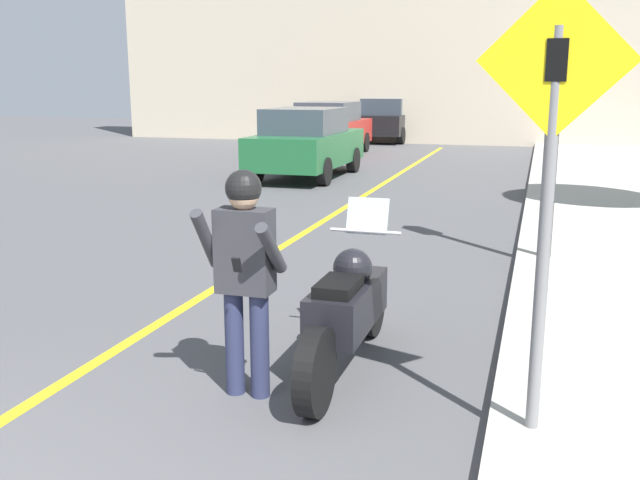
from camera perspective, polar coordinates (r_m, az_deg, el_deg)
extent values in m
cube|color=yellow|center=(8.68, -6.63, -2.75)|extent=(0.12, 36.00, 0.01)
cube|color=beige|center=(27.92, 11.91, 17.61)|extent=(28.00, 1.20, 9.79)
cylinder|color=black|center=(5.01, -0.38, -10.50)|extent=(0.14, 0.63, 0.63)
cylinder|color=black|center=(6.54, 4.11, -4.95)|extent=(0.14, 0.63, 0.63)
cube|color=black|center=(5.69, 2.20, -5.18)|extent=(0.40, 1.16, 0.36)
sphere|color=black|center=(5.76, 2.63, -2.26)|extent=(0.32, 0.32, 0.32)
cube|color=black|center=(5.38, 1.49, -3.77)|extent=(0.28, 0.48, 0.10)
cylinder|color=silver|center=(6.11, 3.65, 0.70)|extent=(0.62, 0.03, 0.03)
cube|color=silver|center=(6.16, 3.83, 1.92)|extent=(0.36, 0.12, 0.31)
cylinder|color=#282D4C|center=(5.35, -6.86, -8.12)|extent=(0.14, 0.14, 0.79)
cylinder|color=#282D4C|center=(5.27, -4.85, -8.38)|extent=(0.14, 0.14, 0.79)
cube|color=#333338|center=(5.11, -6.03, -0.87)|extent=(0.40, 0.22, 0.61)
cylinder|color=#333338|center=(5.10, -9.08, 0.08)|extent=(0.09, 0.37, 0.48)
cylinder|color=#333338|center=(4.89, -3.91, -0.69)|extent=(0.09, 0.43, 0.43)
sphere|color=tan|center=(5.03, -6.14, 3.60)|extent=(0.22, 0.22, 0.22)
sphere|color=black|center=(5.02, -6.15, 4.16)|extent=(0.26, 0.26, 0.26)
cube|color=black|center=(4.84, -6.67, -2.00)|extent=(0.06, 0.05, 0.11)
cylinder|color=slate|center=(4.51, 17.51, 0.14)|extent=(0.08, 0.08, 2.47)
cube|color=yellow|center=(4.40, 18.42, 13.50)|extent=(0.91, 0.02, 0.91)
cube|color=black|center=(4.38, 18.42, 13.50)|extent=(0.12, 0.01, 0.24)
cylinder|color=#2D2D30|center=(9.24, 18.33, 9.50)|extent=(0.12, 0.12, 3.55)
sphere|color=green|center=(9.13, 18.86, 16.84)|extent=(0.14, 0.14, 0.14)
cylinder|color=black|center=(19.04, -2.18, 6.58)|extent=(0.22, 0.64, 0.64)
cylinder|color=black|center=(18.55, 2.68, 6.42)|extent=(0.22, 0.64, 0.64)
cylinder|color=black|center=(16.62, -5.17, 5.68)|extent=(0.22, 0.64, 0.64)
cylinder|color=black|center=(16.06, 0.33, 5.50)|extent=(0.22, 0.64, 0.64)
cube|color=#1E6033|center=(17.51, -1.04, 7.32)|extent=(1.80, 4.20, 0.76)
cube|color=#38424C|center=(17.30, -1.22, 9.52)|extent=(1.58, 2.18, 0.60)
cylinder|color=black|center=(24.61, -0.21, 7.92)|extent=(0.22, 0.64, 0.64)
cylinder|color=black|center=(24.16, 3.57, 7.82)|extent=(0.22, 0.64, 0.64)
cylinder|color=black|center=(22.15, -2.24, 7.41)|extent=(0.22, 0.64, 0.64)
cylinder|color=black|center=(21.65, 1.93, 7.29)|extent=(0.22, 0.64, 0.64)
cube|color=#B21E19|center=(23.10, 0.79, 8.57)|extent=(1.80, 4.20, 0.76)
cube|color=#38424C|center=(22.90, 0.68, 10.24)|extent=(1.58, 2.18, 0.60)
cylinder|color=black|center=(30.16, 4.32, 8.73)|extent=(0.22, 0.64, 0.64)
cylinder|color=black|center=(29.83, 7.46, 8.62)|extent=(0.22, 0.64, 0.64)
cylinder|color=black|center=(27.63, 3.10, 8.40)|extent=(0.22, 0.64, 0.64)
cylinder|color=black|center=(27.27, 6.51, 8.29)|extent=(0.22, 0.64, 0.64)
cube|color=black|center=(28.69, 5.38, 9.28)|extent=(1.80, 4.20, 0.76)
cube|color=#38424C|center=(28.49, 5.33, 10.63)|extent=(1.58, 2.18, 0.60)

